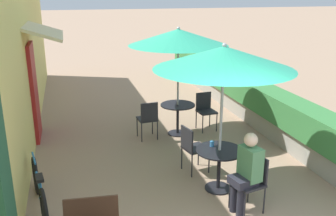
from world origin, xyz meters
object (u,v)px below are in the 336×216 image
(patio_umbrella_near, at_px, (224,58))
(seated_patron_near_left, at_px, (247,170))
(cafe_chair_near_left, at_px, (252,179))
(patio_table_mid, at_px, (178,113))
(coffee_cup_near, at_px, (212,144))
(patio_umbrella_mid, at_px, (178,37))
(cafe_chair_near_right, at_px, (192,146))
(cafe_chair_mid_right, at_px, (148,117))
(cafe_chair_mid_left, at_px, (205,108))
(patio_table_near, at_px, (219,161))
(bicycle_leaning, at_px, (40,191))

(patio_umbrella_near, distance_m, seated_patron_near_left, 1.68)
(cafe_chair_near_left, relative_size, seated_patron_near_left, 0.70)
(patio_table_mid, bearing_deg, coffee_cup_near, -93.14)
(patio_umbrella_near, distance_m, patio_umbrella_mid, 2.56)
(cafe_chair_near_right, height_order, cafe_chair_mid_right, same)
(coffee_cup_near, distance_m, cafe_chair_mid_left, 2.69)
(cafe_chair_near_right, relative_size, coffee_cup_near, 9.67)
(patio_table_mid, xyz_separation_m, cafe_chair_mid_left, (0.72, 0.14, 0.00))
(patio_umbrella_mid, bearing_deg, cafe_chair_mid_left, 11.13)
(seated_patron_near_left, relative_size, cafe_chair_near_right, 1.44)
(cafe_chair_near_left, bearing_deg, seated_patron_near_left, 90.00)
(coffee_cup_near, height_order, cafe_chair_mid_right, cafe_chair_mid_right)
(cafe_chair_near_left, relative_size, patio_table_mid, 1.12)
(seated_patron_near_left, xyz_separation_m, cafe_chair_near_right, (-0.35, 1.41, -0.17))
(patio_umbrella_mid, xyz_separation_m, cafe_chair_mid_left, (0.72, 0.14, -1.69))
(seated_patron_near_left, bearing_deg, patio_umbrella_near, -2.78)
(patio_umbrella_mid, bearing_deg, cafe_chair_near_left, -87.03)
(patio_umbrella_mid, bearing_deg, cafe_chair_mid_right, -168.87)
(cafe_chair_near_right, bearing_deg, cafe_chair_mid_right, -178.55)
(patio_umbrella_near, xyz_separation_m, cafe_chair_mid_right, (-0.66, 2.42, -1.69))
(cafe_chair_near_right, bearing_deg, patio_umbrella_near, 5.99)
(cafe_chair_mid_left, relative_size, cafe_chair_mid_right, 1.00)
(patio_table_near, height_order, cafe_chair_near_left, cafe_chair_near_left)
(bicycle_leaning, bearing_deg, patio_table_near, -11.50)
(seated_patron_near_left, height_order, cafe_chair_mid_left, seated_patron_near_left)
(cafe_chair_near_right, height_order, patio_umbrella_mid, patio_umbrella_mid)
(cafe_chair_near_left, xyz_separation_m, coffee_cup_near, (-0.30, 0.86, 0.24))
(cafe_chair_near_right, height_order, patio_table_mid, cafe_chair_near_right)
(cafe_chair_near_right, bearing_deg, patio_table_mid, 158.68)
(cafe_chair_near_right, height_order, coffee_cup_near, cafe_chair_near_right)
(seated_patron_near_left, xyz_separation_m, coffee_cup_near, (-0.19, 0.88, 0.06))
(patio_table_near, bearing_deg, seated_patron_near_left, -80.38)
(cafe_chair_mid_right, bearing_deg, patio_table_mid, 5.99)
(patio_umbrella_near, bearing_deg, bicycle_leaning, 177.75)
(cafe_chair_mid_left, bearing_deg, cafe_chair_near_right, 58.13)
(patio_table_mid, height_order, cafe_chair_mid_right, cafe_chair_mid_right)
(cafe_chair_mid_right, distance_m, bicycle_leaning, 3.16)
(patio_umbrella_mid, relative_size, cafe_chair_mid_right, 2.79)
(patio_umbrella_near, xyz_separation_m, cafe_chair_near_right, (-0.23, 0.69, -1.69))
(cafe_chair_near_left, relative_size, cafe_chair_mid_left, 1.00)
(cafe_chair_mid_right, bearing_deg, coffee_cup_near, -80.55)
(coffee_cup_near, bearing_deg, patio_table_mid, 86.86)
(cafe_chair_near_right, bearing_deg, patio_umbrella_mid, 158.68)
(patio_table_near, distance_m, patio_umbrella_near, 1.69)
(cafe_chair_mid_left, bearing_deg, bicycle_leaning, 30.70)
(patio_table_near, bearing_deg, cafe_chair_near_right, 108.39)
(patio_table_near, distance_m, coffee_cup_near, 0.30)
(cafe_chair_mid_left, xyz_separation_m, bicycle_leaning, (-3.59, -2.59, -0.19))
(patio_umbrella_mid, xyz_separation_m, cafe_chair_mid_right, (-0.72, -0.14, -1.69))
(cafe_chair_near_left, bearing_deg, patio_table_near, 5.99)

